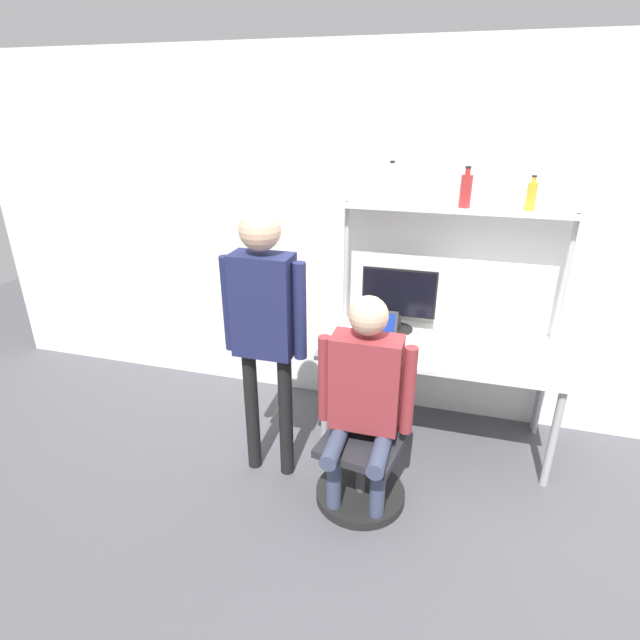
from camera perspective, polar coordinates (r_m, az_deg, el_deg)
ground_plane at (r=3.62m, az=12.10°, el=-16.50°), size 12.00×12.00×0.00m
wall_back at (r=3.74m, az=14.90°, el=8.05°), size 8.00×0.06×2.70m
desk at (r=3.59m, az=13.55°, el=-4.00°), size 1.61×0.77×0.76m
shelf_unit at (r=3.58m, az=14.86°, el=7.92°), size 1.53×0.23×1.66m
monitor at (r=3.65m, az=8.97°, el=2.55°), size 0.54×0.24×0.47m
laptop at (r=3.43m, az=6.19°, el=-2.06°), size 0.29×0.26×0.25m
cell_phone at (r=3.42m, az=10.49°, el=-3.64°), size 0.07×0.15×0.01m
office_chair at (r=3.23m, az=5.04°, el=-15.53°), size 0.56×0.56×0.90m
person_seated at (r=2.89m, az=5.09°, el=-7.99°), size 0.57×0.47×1.35m
person_standing at (r=2.99m, az=-6.43°, el=0.62°), size 0.53×0.24×1.77m
bottle_red at (r=3.50m, az=16.33°, el=14.05°), size 0.08×0.08×0.27m
bottle_clear at (r=3.54m, az=8.14°, el=14.95°), size 0.07×0.07×0.29m
bottle_amber at (r=3.53m, az=23.00°, el=12.93°), size 0.06×0.06×0.22m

